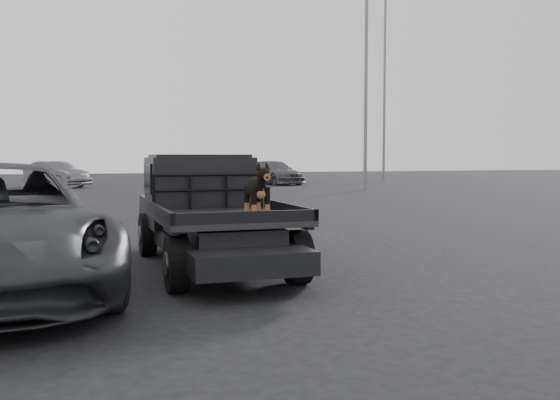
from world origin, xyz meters
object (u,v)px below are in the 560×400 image
object	(u,v)px
distant_car_b	(274,173)
floodlight_mid	(366,58)
distant_car_a	(56,174)
floodlight_far	(385,74)
dog	(257,193)
flatbed_ute	(211,238)

from	to	relation	value
distant_car_b	floodlight_mid	world-z (taller)	floodlight_mid
distant_car_a	floodlight_far	bearing A→B (deg)	-30.43
dog	distant_car_a	world-z (taller)	dog
flatbed_ute	floodlight_far	size ratio (longest dim) A/B	0.39
dog	floodlight_mid	world-z (taller)	floodlight_mid
distant_car_b	floodlight_mid	xyz separation A→B (m)	(2.41, -8.12, 6.17)
flatbed_ute	floodlight_mid	world-z (taller)	floodlight_mid
flatbed_ute	distant_car_b	world-z (taller)	distant_car_b
floodlight_mid	floodlight_far	distance (m)	12.09
dog	distant_car_a	distance (m)	30.44
floodlight_mid	floodlight_far	size ratio (longest dim) A/B	0.90
dog	floodlight_far	world-z (taller)	floodlight_far
distant_car_a	distant_car_b	world-z (taller)	distant_car_a
distant_car_a	distant_car_b	xyz separation A→B (m)	(13.10, -0.30, -0.01)
floodlight_far	distant_car_b	bearing A→B (deg)	-167.06
dog	distant_car_a	xyz separation A→B (m)	(-3.08, 30.28, -0.54)
flatbed_ute	floodlight_mid	size ratio (longest dim) A/B	0.43
flatbed_ute	floodlight_mid	xyz separation A→B (m)	(12.63, 20.01, 6.45)
distant_car_a	floodlight_mid	world-z (taller)	floodlight_mid
flatbed_ute	dog	xyz separation A→B (m)	(0.21, -1.85, 0.83)
flatbed_ute	dog	bearing A→B (deg)	-83.55
distant_car_a	floodlight_mid	xyz separation A→B (m)	(15.51, -8.42, 6.16)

